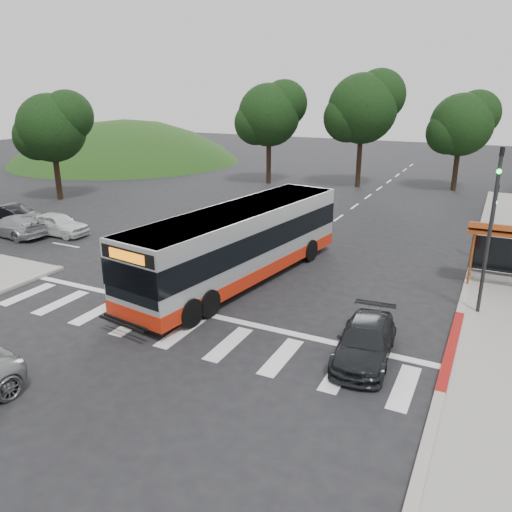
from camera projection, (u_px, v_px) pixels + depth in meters
The scene contains 17 objects.
ground at pixel (244, 286), 22.46m from camera, with size 140.00×140.00×0.00m, color black.
curb_east at pixel (473, 262), 25.44m from camera, with size 0.30×40.00×0.15m, color #9E9991.
curb_east_red at pixel (451, 348), 16.95m from camera, with size 0.32×6.00×0.15m, color maroon.
hillside_nw at pixel (127, 161), 61.42m from camera, with size 44.00×44.00×10.00m, color #173F14.
crosswalk_ladder at pixel (181, 332), 18.21m from camera, with size 18.00×2.60×0.01m, color silver.
traffic_signal_ne_tall at pixel (492, 219), 18.45m from camera, with size 0.18×0.37×6.50m.
traffic_signal_ne_short at pixel (493, 215), 24.84m from camera, with size 0.18×0.37×4.00m.
tree_north_a at pixel (364, 107), 43.21m from camera, with size 6.60×6.15×10.17m.
tree_north_b at pixel (462, 124), 41.94m from camera, with size 5.72×5.33×8.43m.
tree_north_c at pixel (270, 114), 45.08m from camera, with size 6.16×5.74×9.30m.
tree_west_a at pixel (53, 127), 38.44m from camera, with size 5.72×5.33×8.43m.
transit_bus at pixel (240, 245), 22.70m from camera, with size 2.84×13.09×3.38m, color #B0B2B5, non-canonical shape.
pedestrian at pixel (177, 288), 19.99m from camera, with size 0.64×0.42×1.76m, color white.
dark_sedan at pixel (365, 341), 16.28m from camera, with size 1.71×4.21×1.22m, color black.
west_car_white at pixel (58, 224), 30.13m from camera, with size 1.61×4.00×1.36m, color silver.
west_car_black at pixel (15, 216), 31.87m from camera, with size 1.50×4.30×1.42m, color black.
west_car_silver at pixel (14, 226), 29.88m from camera, with size 1.83×4.50×1.31m, color #A3A6A8.
Camera 1 is at (9.74, -18.46, 8.44)m, focal length 35.00 mm.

